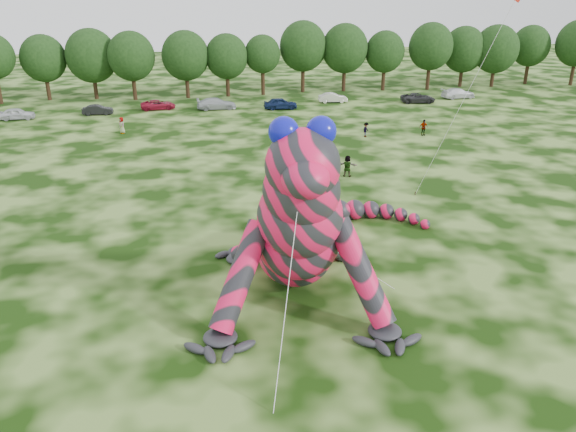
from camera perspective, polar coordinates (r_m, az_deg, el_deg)
The scene contains 29 objects.
ground at distance 32.65m, azimuth 9.91°, elevation -5.87°, with size 240.00×240.00×0.00m, color #16330A.
inflatable_gecko at distance 30.21m, azimuth 0.57°, elevation 2.69°, with size 17.16×20.38×10.19m, color #ED154D, non-canonical shape.
flying_kite at distance 40.47m, azimuth 21.57°, elevation 18.82°, with size 4.43×5.06×15.95m.
tree_4 at distance 88.28m, azimuth -23.48°, elevation 13.66°, with size 6.22×5.60×9.06m, color black, non-canonical shape.
tree_5 at distance 86.79m, azimuth -19.25°, elevation 14.37°, with size 7.16×6.44×9.80m, color black, non-canonical shape.
tree_6 at distance 84.45m, azimuth -15.56°, elevation 14.49°, with size 6.52×5.86×9.49m, color black, non-canonical shape.
tree_7 at distance 84.29m, azimuth -10.33°, elevation 14.90°, with size 6.68×6.01×9.48m, color black, non-canonical shape.
tree_8 at distance 84.74m, azimuth -6.22°, elevation 14.98°, with size 6.14×5.53×8.94m, color black, non-canonical shape.
tree_9 at distance 85.68m, azimuth -2.59°, elevation 15.08°, with size 5.27×4.74×8.68m, color black, non-canonical shape.
tree_10 at distance 87.85m, azimuth 1.54°, elevation 15.87°, with size 7.09×6.38×10.50m, color black, non-canonical shape.
tree_11 at distance 89.04m, azimuth 5.77°, elevation 15.72°, with size 7.01×6.31×10.07m, color black, non-canonical shape.
tree_12 at distance 90.58m, azimuth 9.77°, elevation 15.28°, with size 5.99×5.39×8.97m, color black, non-canonical shape.
tree_13 at distance 92.61m, azimuth 14.23°, elevation 15.45°, with size 6.83×6.15×10.13m, color black, non-canonical shape.
tree_14 at distance 96.81m, azimuth 17.36°, elevation 15.19°, with size 6.82×6.14×9.40m, color black, non-canonical shape.
tree_15 at distance 98.36m, azimuth 20.31°, elevation 15.01°, with size 7.17×6.45×9.63m, color black, non-canonical shape.
tree_16 at distance 103.37m, azimuth 23.31°, elevation 14.82°, with size 6.26×5.63×9.37m, color black, non-canonical shape.
tree_17 at distance 104.82m, azimuth 27.23°, elevation 14.53°, with size 6.98×6.28×10.30m, color black, non-canonical shape.
car_0 at distance 77.10m, azimuth -25.85°, elevation 9.33°, with size 1.67×4.16×1.42m, color silver.
car_1 at distance 76.20m, azimuth -18.77°, elevation 10.17°, with size 1.31×3.77×1.24m, color black.
car_2 at distance 77.41m, azimuth -13.06°, elevation 10.96°, with size 2.09×4.53×1.26m, color maroon.
car_3 at distance 76.14m, azimuth -7.28°, elevation 11.25°, with size 2.09×5.14×1.49m, color #ABAFB5.
car_4 at distance 75.67m, azimuth -0.76°, elevation 11.36°, with size 1.78×4.41×1.50m, color #112047.
car_5 at distance 80.39m, azimuth 4.58°, elevation 11.89°, with size 1.40×4.02×1.33m, color beige.
car_6 at distance 82.01m, azimuth 13.07°, elevation 11.60°, with size 2.20×4.77×1.33m, color #29282B.
car_7 at distance 86.84m, azimuth 16.91°, elevation 11.84°, with size 2.02×4.96×1.44m, color white.
spectator_5 at distance 48.46m, azimuth 6.05°, elevation 5.07°, with size 1.72×0.55×1.86m, color gray.
spectator_3 at distance 63.69m, azimuth 13.60°, elevation 8.74°, with size 1.03×0.43×1.75m, color gray.
spectator_2 at distance 61.85m, azimuth 7.92°, elevation 8.67°, with size 1.02×0.59×1.59m, color gray.
spectator_4 at distance 65.49m, azimuth -16.52°, elevation 8.83°, with size 0.88×0.57×1.80m, color gray.
Camera 1 is at (-10.61, -26.82, 15.30)m, focal length 35.00 mm.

